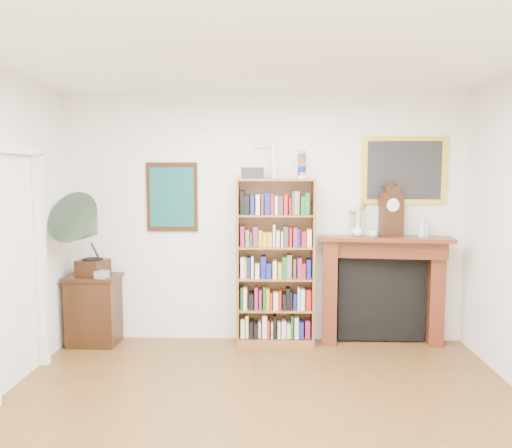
% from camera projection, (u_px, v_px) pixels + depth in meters
% --- Properties ---
extents(room, '(4.51, 5.01, 2.81)m').
position_uv_depth(room, '(260.00, 255.00, 3.17)').
color(room, brown).
rests_on(room, ground).
extents(door_casing, '(0.08, 1.02, 2.17)m').
position_uv_depth(door_casing, '(16.00, 247.00, 4.44)').
color(door_casing, white).
rests_on(door_casing, left_wall).
extents(teal_poster, '(0.58, 0.04, 0.78)m').
position_uv_depth(teal_poster, '(172.00, 197.00, 5.64)').
color(teal_poster, black).
rests_on(teal_poster, back_wall).
extents(small_picture, '(0.26, 0.04, 0.30)m').
position_uv_depth(small_picture, '(265.00, 134.00, 5.54)').
color(small_picture, white).
rests_on(small_picture, back_wall).
extents(gilt_painting, '(0.95, 0.04, 0.75)m').
position_uv_depth(gilt_painting, '(404.00, 170.00, 5.54)').
color(gilt_painting, gold).
rests_on(gilt_painting, back_wall).
extents(bookshelf, '(0.86, 0.31, 2.14)m').
position_uv_depth(bookshelf, '(275.00, 253.00, 5.52)').
color(bookshelf, brown).
rests_on(bookshelf, floor).
extents(side_cabinet, '(0.59, 0.43, 0.79)m').
position_uv_depth(side_cabinet, '(94.00, 310.00, 5.59)').
color(side_cabinet, black).
rests_on(side_cabinet, floor).
extents(fireplace, '(1.48, 0.49, 1.22)m').
position_uv_depth(fireplace, '(382.00, 280.00, 5.58)').
color(fireplace, '#4C1D11').
rests_on(fireplace, floor).
extents(gramophone, '(0.73, 0.83, 0.94)m').
position_uv_depth(gramophone, '(86.00, 230.00, 5.35)').
color(gramophone, black).
rests_on(gramophone, side_cabinet).
extents(cd_stack, '(0.15, 0.15, 0.08)m').
position_uv_depth(cd_stack, '(102.00, 275.00, 5.40)').
color(cd_stack, '#A8A7B3').
rests_on(cd_stack, side_cabinet).
extents(mantel_clock, '(0.26, 0.18, 0.56)m').
position_uv_depth(mantel_clock, '(391.00, 212.00, 5.49)').
color(mantel_clock, black).
rests_on(mantel_clock, fireplace).
extents(flower_vase, '(0.17, 0.17, 0.13)m').
position_uv_depth(flower_vase, '(357.00, 230.00, 5.51)').
color(flower_vase, white).
rests_on(flower_vase, fireplace).
extents(teacup, '(0.12, 0.12, 0.07)m').
position_uv_depth(teacup, '(373.00, 234.00, 5.42)').
color(teacup, silver).
rests_on(teacup, fireplace).
extents(bottle_left, '(0.07, 0.07, 0.24)m').
position_uv_depth(bottle_left, '(422.00, 226.00, 5.43)').
color(bottle_left, silver).
rests_on(bottle_left, fireplace).
extents(bottle_right, '(0.06, 0.06, 0.20)m').
position_uv_depth(bottle_right, '(426.00, 228.00, 5.45)').
color(bottle_right, silver).
rests_on(bottle_right, fireplace).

